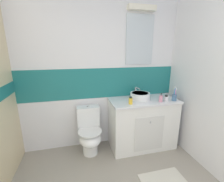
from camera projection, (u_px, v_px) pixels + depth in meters
wall_back_tiled at (101, 73)px, 2.56m from camera, size 3.20×0.20×2.50m
vanity_cabinet at (142, 123)px, 2.63m from camera, size 1.10×0.56×0.85m
sink_basin at (140, 96)px, 2.53m from camera, size 0.33×0.37×0.17m
toilet at (90, 132)px, 2.46m from camera, size 0.37×0.50×0.76m
toothbrush_cup at (174, 97)px, 2.45m from camera, size 0.07×0.07×0.23m
soap_dispenser at (161, 99)px, 2.39m from camera, size 0.06×0.06×0.14m
lotion_bottle_short at (131, 101)px, 2.29m from camera, size 0.06×0.06×0.11m
hair_gel_jar at (166, 98)px, 2.44m from camera, size 0.07×0.07×0.09m
bath_mat at (163, 181)px, 1.97m from camera, size 0.58×0.34×0.01m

